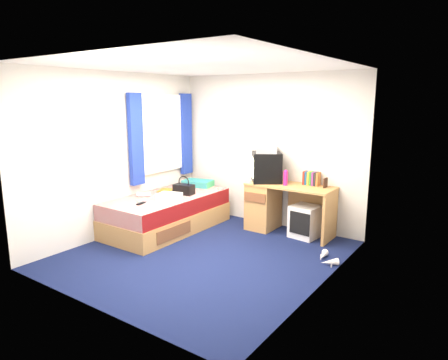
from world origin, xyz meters
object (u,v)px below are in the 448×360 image
Objects in this scene: pillow at (198,183)px; crt_tv at (266,167)px; storage_cube at (305,221)px; pink_water_bottle at (286,178)px; vcr at (267,150)px; water_bottle at (144,195)px; handbag at (184,189)px; picture_frame at (325,183)px; white_heels at (326,259)px; magazine at (166,190)px; bed at (167,213)px; desk at (274,204)px; aerosol_can at (286,178)px; towel at (169,197)px; remote_control at (141,203)px; colour_swatch_fan at (140,202)px.

crt_tv reaches higher than pillow.
storage_cube is 2.29× the size of pink_water_bottle.
vcr is 2.16× the size of water_bottle.
pink_water_bottle is 0.62× the size of handbag.
picture_frame is 1.22m from white_heels.
crt_tv is at bearing 25.38° from magazine.
pillow reaches higher than white_heels.
pink_water_bottle reaches higher than pillow.
picture_frame is at bearing 18.77° from magazine.
crt_tv is (1.22, 0.94, 0.71)m from bed.
white_heels is (1.30, -0.75, -0.94)m from crt_tv.
magazine is 0.49m from water_bottle.
desk is 2.01m from water_bottle.
towel is (-1.30, -1.17, -0.24)m from aerosol_can.
colour_swatch_fan is at bearing 135.43° from remote_control.
pillow is at bearing -111.84° from vcr.
picture_frame is 2.53m from magazine.
remote_control reaches higher than storage_cube.
vcr is at bearing 90.00° from crt_tv.
vcr is 1.01m from picture_frame.
desk is 0.46m from aerosol_can.
aerosol_can is (0.32, 0.03, -0.14)m from crt_tv.
towel is (-0.98, -1.14, -0.65)m from vcr.
colour_swatch_fan is (-1.58, -1.49, -0.29)m from aerosol_can.
white_heels is (2.75, 0.44, -0.54)m from water_bottle.
crt_tv is at bearing 167.89° from pink_water_bottle.
pillow is 2.43× the size of water_bottle.
vcr is (1.26, 0.13, 0.66)m from pillow.
handbag is at bearing 75.65° from colour_swatch_fan.
pillow is at bearing 78.96° from water_bottle.
picture_frame is 0.82× the size of aerosol_can.
storage_cube is 0.95m from white_heels.
vcr is 1.33× the size of towel.
crt_tv is at bearing 43.09° from remote_control.
desk is 1.42m from handbag.
vcr is 1.30× the size of handbag.
aerosol_can reaches higher than pillow.
magazine is (-0.49, 0.45, -0.05)m from towel.
picture_frame reaches higher than water_bottle.
bed is 0.64m from remote_control.
pillow reaches higher than water_bottle.
handbag is (-1.76, -0.67, 0.39)m from storage_cube.
vcr reaches higher than desk.
pillow is 1.42m from desk.
aerosol_can is at bearing 5.52° from pillow.
storage_cube is 1.70× the size of magazine.
water_bottle reaches higher than remote_control.
bed is 3.23× the size of crt_tv.
desk is (1.40, 0.12, -0.19)m from pillow.
pillow is 1.46× the size of handbag.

